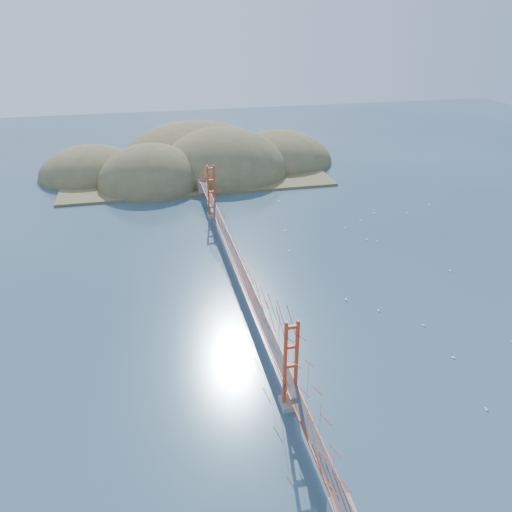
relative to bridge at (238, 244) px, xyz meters
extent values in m
plane|color=#2B4657|center=(0.00, -0.18, -7.01)|extent=(320.00, 320.00, 0.00)
cube|color=gray|center=(0.00, -30.18, -6.66)|extent=(2.00, 2.40, 0.70)
cube|color=gray|center=(0.00, 29.82, -6.66)|extent=(2.00, 2.40, 0.70)
cube|color=#AF2E13|center=(0.00, -0.18, -3.71)|extent=(1.40, 92.00, 0.16)
cube|color=#AF2E13|center=(0.00, -0.18, -3.91)|extent=(1.33, 92.00, 0.24)
cube|color=#38383A|center=(0.00, -0.18, -3.61)|extent=(1.19, 92.00, 0.03)
cube|color=gray|center=(0.00, 45.82, -5.36)|extent=(2.20, 2.60, 3.30)
cube|color=#786345|center=(0.00, 63.82, -6.76)|extent=(70.00, 40.00, 0.60)
ellipsoid|color=#786345|center=(-12.00, 55.82, -7.01)|extent=(28.00, 28.00, 21.00)
ellipsoid|color=#786345|center=(8.00, 61.82, -7.01)|extent=(36.00, 36.00, 25.00)
ellipsoid|color=#786345|center=(26.00, 69.82, -7.01)|extent=(32.00, 32.00, 18.00)
ellipsoid|color=#786345|center=(-28.00, 67.82, -7.01)|extent=(28.00, 28.00, 16.00)
ellipsoid|color=#786345|center=(2.00, 77.82, -7.01)|extent=(44.00, 44.00, 22.00)
cube|color=white|center=(23.65, -18.94, -6.96)|extent=(0.33, 0.49, 0.09)
cylinder|color=white|center=(23.65, -18.94, -6.70)|extent=(0.01, 0.01, 0.51)
cube|color=white|center=(50.57, 25.47, -6.95)|extent=(0.59, 0.24, 0.11)
cylinder|color=white|center=(50.57, 25.47, -6.63)|extent=(0.02, 0.02, 0.63)
cube|color=white|center=(35.80, 23.55, -6.94)|extent=(0.41, 0.66, 0.11)
cylinder|color=white|center=(35.80, 23.55, -6.59)|extent=(0.02, 0.02, 0.69)
cube|color=white|center=(13.52, 18.59, -6.95)|extent=(0.52, 0.49, 0.10)
cylinder|color=white|center=(13.52, 18.59, -6.66)|extent=(0.02, 0.02, 0.58)
cube|color=white|center=(36.93, -4.83, -6.95)|extent=(0.28, 0.56, 0.10)
cylinder|color=white|center=(36.93, -4.83, -6.66)|extent=(0.02, 0.02, 0.58)
cube|color=white|center=(11.60, 9.14, -6.95)|extent=(0.55, 0.36, 0.10)
cylinder|color=white|center=(11.60, 9.14, -6.67)|extent=(0.02, 0.02, 0.57)
cube|color=white|center=(15.44, -9.72, -6.94)|extent=(0.34, 0.66, 0.11)
cylinder|color=white|center=(15.44, -9.72, -6.60)|extent=(0.02, 0.02, 0.69)
cube|color=white|center=(23.67, -26.63, -6.95)|extent=(0.45, 0.49, 0.09)
cylinder|color=white|center=(23.67, -26.63, -6.68)|extent=(0.01, 0.01, 0.55)
cube|color=white|center=(30.94, 20.08, -6.96)|extent=(0.50, 0.24, 0.09)
cylinder|color=white|center=(30.94, 20.08, -6.69)|extent=(0.01, 0.01, 0.52)
cube|color=white|center=(16.95, 35.98, -6.95)|extent=(0.59, 0.26, 0.10)
cylinder|color=white|center=(16.95, 35.98, -6.63)|extent=(0.02, 0.02, 0.63)
cube|color=white|center=(19.04, -13.86, -6.95)|extent=(0.17, 0.49, 0.09)
cylinder|color=white|center=(19.04, -13.86, -6.69)|extent=(0.01, 0.01, 0.54)
cube|color=white|center=(29.91, 9.51, -6.94)|extent=(0.28, 0.62, 0.11)
cylinder|color=white|center=(29.91, 9.51, -6.62)|extent=(0.02, 0.02, 0.65)
cube|color=white|center=(21.97, -35.97, -6.96)|extent=(0.18, 0.49, 0.09)
cylinder|color=white|center=(21.97, -35.97, -6.69)|extent=(0.01, 0.01, 0.52)
cube|color=white|center=(42.91, 22.03, -6.95)|extent=(0.39, 0.55, 0.10)
cylinder|color=white|center=(42.91, 22.03, -6.66)|extent=(0.02, 0.02, 0.58)
cube|color=white|center=(28.14, 10.80, -6.95)|extent=(0.59, 0.27, 0.10)
cylinder|color=white|center=(28.14, 10.80, -6.64)|extent=(0.02, 0.02, 0.62)
cube|color=white|center=(26.23, 17.14, -6.95)|extent=(0.35, 0.56, 0.10)
cylinder|color=white|center=(26.23, 17.14, -6.66)|extent=(0.02, 0.02, 0.58)
camera|label=1|loc=(-13.70, -72.38, 34.49)|focal=35.00mm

